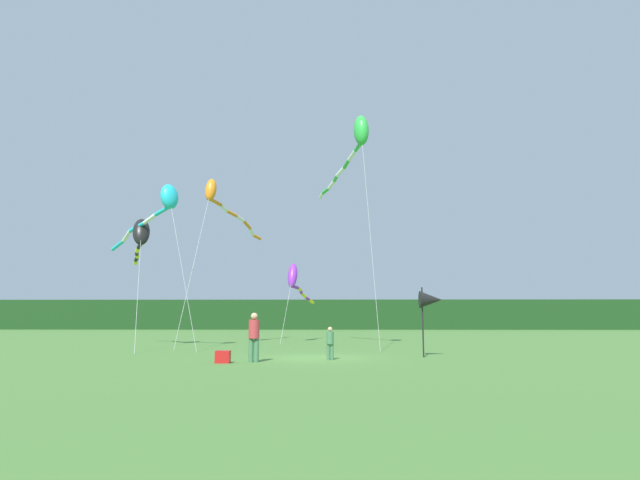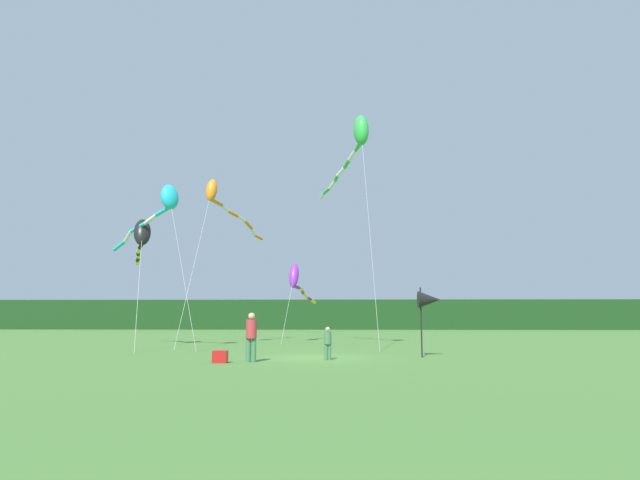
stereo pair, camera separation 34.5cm
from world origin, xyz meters
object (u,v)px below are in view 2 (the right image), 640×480
(cooler_box, at_px, (220,357))
(kite_black, at_px, (142,235))
(banner_flag_pole, at_px, (429,300))
(kite_purple, at_px, (296,280))
(kite_green, at_px, (357,140))
(kite_orange, at_px, (222,201))
(kite_cyan, at_px, (162,205))
(person_adult, at_px, (251,334))
(person_child, at_px, (328,341))

(cooler_box, height_order, kite_black, kite_black)
(banner_flag_pole, bearing_deg, kite_purple, 116.68)
(kite_black, xyz_separation_m, kite_green, (11.80, -0.98, 4.97))
(banner_flag_pole, distance_m, kite_purple, 14.33)
(cooler_box, xyz_separation_m, kite_purple, (1.45, 15.54, 3.75))
(kite_orange, bearing_deg, cooler_box, -77.04)
(kite_orange, bearing_deg, kite_cyan, -119.97)
(cooler_box, height_order, kite_cyan, kite_cyan)
(kite_black, xyz_separation_m, kite_purple, (8.06, 5.91, -2.07))
(cooler_box, height_order, kite_green, kite_green)
(person_adult, distance_m, kite_black, 13.04)
(person_adult, xyz_separation_m, kite_purple, (0.42, 15.19, 2.98))
(kite_green, bearing_deg, kite_cyan, -175.74)
(person_adult, relative_size, kite_purple, 0.24)
(person_child, xyz_separation_m, kite_purple, (-2.31, 14.13, 3.28))
(person_child, xyz_separation_m, kite_black, (-10.37, 8.22, 5.35))
(person_child, relative_size, kite_green, 0.10)
(person_child, height_order, kite_orange, kite_orange)
(kite_green, xyz_separation_m, kite_purple, (-3.74, 6.89, -7.05))
(kite_black, bearing_deg, banner_flag_pole, -25.22)
(person_adult, bearing_deg, banner_flag_pole, 19.95)
(kite_green, bearing_deg, cooler_box, -120.95)
(banner_flag_pole, bearing_deg, kite_black, 154.78)
(person_child, bearing_deg, kite_cyan, 143.33)
(person_child, xyz_separation_m, kite_orange, (-6.47, 10.37, 7.68))
(cooler_box, xyz_separation_m, kite_cyan, (-4.95, 7.90, 7.15))
(kite_purple, bearing_deg, person_adult, -91.57)
(kite_green, xyz_separation_m, kite_cyan, (-10.14, -0.75, -3.65))
(person_adult, relative_size, kite_black, 0.22)
(person_adult, distance_m, banner_flag_pole, 7.35)
(kite_black, bearing_deg, person_child, -38.39)
(person_child, height_order, kite_black, kite_black)
(banner_flag_pole, height_order, kite_cyan, kite_cyan)
(cooler_box, bearing_deg, kite_orange, 102.96)
(kite_cyan, bearing_deg, person_child, -36.67)
(person_child, height_order, banner_flag_pole, banner_flag_pole)
(kite_green, distance_m, kite_orange, 8.90)
(kite_cyan, bearing_deg, kite_orange, 60.03)
(person_adult, xyz_separation_m, cooler_box, (-1.03, -0.35, -0.76))
(cooler_box, relative_size, kite_cyan, 0.06)
(person_adult, height_order, kite_green, kite_green)
(kite_orange, xyz_separation_m, kite_cyan, (-2.24, -3.88, -1.00))
(kite_green, bearing_deg, kite_black, 175.27)
(kite_black, distance_m, kite_cyan, 2.74)
(banner_flag_pole, xyz_separation_m, kite_purple, (-6.39, 12.71, 1.70))
(kite_cyan, xyz_separation_m, kite_purple, (6.40, 7.64, -3.40))
(kite_black, bearing_deg, kite_purple, 36.25)
(person_child, relative_size, kite_cyan, 0.15)
(person_adult, relative_size, kite_orange, 0.18)
(person_child, bearing_deg, cooler_box, -159.43)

